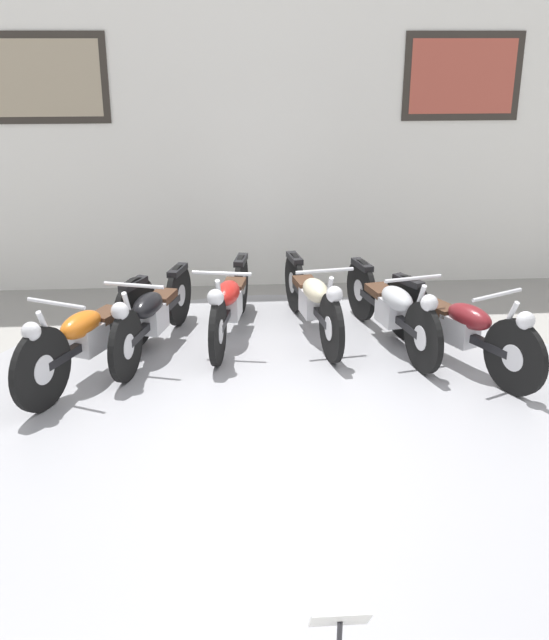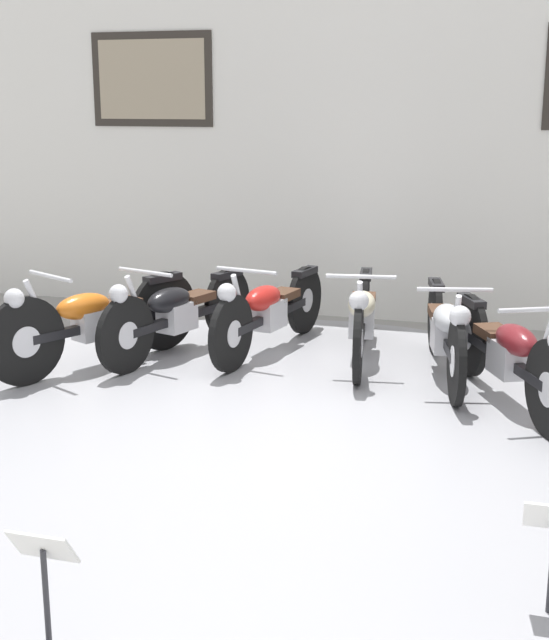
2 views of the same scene
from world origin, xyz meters
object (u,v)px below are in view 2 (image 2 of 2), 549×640
at_px(motorcycle_red, 268,309).
at_px(motorcycle_silver, 446,330).
at_px(motorcycle_cream, 362,315).
at_px(motorcycle_orange, 94,319).
at_px(info_placard_front_centre, 44,563).
at_px(motorcycle_black, 177,311).
at_px(motorcycle_maroon, 509,352).

height_order(motorcycle_red, motorcycle_silver, motorcycle_silver).
bearing_deg(motorcycle_cream, motorcycle_orange, -157.78).
height_order(motorcycle_orange, motorcycle_cream, motorcycle_orange).
bearing_deg(motorcycle_cream, motorcycle_silver, -22.48).
bearing_deg(motorcycle_cream, info_placard_front_centre, -95.34).
xyz_separation_m(motorcycle_black, motorcycle_silver, (2.23, 0.00, 0.00)).
distance_m(motorcycle_silver, info_placard_front_centre, 4.15).
bearing_deg(motorcycle_orange, motorcycle_silver, 10.93).
bearing_deg(motorcycle_orange, motorcycle_red, 34.27).
height_order(motorcycle_orange, info_placard_front_centre, motorcycle_orange).
xyz_separation_m(motorcycle_black, motorcycle_maroon, (2.72, -0.53, 0.01)).
distance_m(motorcycle_black, motorcycle_silver, 2.23).
relative_size(motorcycle_red, motorcycle_silver, 1.00).
bearing_deg(info_placard_front_centre, motorcycle_orange, 114.81).
relative_size(motorcycle_maroon, info_placard_front_centre, 3.53).
height_order(motorcycle_orange, motorcycle_black, motorcycle_orange).
height_order(motorcycle_orange, motorcycle_silver, motorcycle_orange).
distance_m(motorcycle_orange, motorcycle_black, 0.72).
bearing_deg(motorcycle_silver, motorcycle_maroon, -46.93).
distance_m(motorcycle_orange, motorcycle_red, 1.45).
distance_m(motorcycle_silver, motorcycle_maroon, 0.72).
bearing_deg(motorcycle_silver, motorcycle_red, 169.01).
relative_size(motorcycle_orange, info_placard_front_centre, 3.59).
height_order(motorcycle_cream, motorcycle_maroon, motorcycle_maroon).
bearing_deg(motorcycle_black, motorcycle_silver, 0.00).
bearing_deg(motorcycle_red, motorcycle_black, -157.57).
height_order(motorcycle_black, motorcycle_maroon, motorcycle_maroon).
relative_size(motorcycle_orange, motorcycle_silver, 0.95).
height_order(motorcycle_black, motorcycle_silver, motorcycle_silver).
bearing_deg(motorcycle_maroon, motorcycle_orange, 179.96).
bearing_deg(motorcycle_maroon, motorcycle_red, 157.76).
bearing_deg(motorcycle_black, info_placard_front_centre, -74.39).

